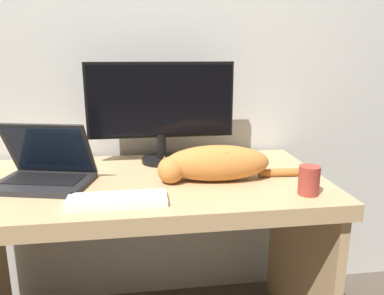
{
  "coord_description": "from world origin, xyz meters",
  "views": [
    {
      "loc": [
        -0.0,
        -1.03,
        1.25
      ],
      "look_at": [
        0.19,
        0.32,
        0.9
      ],
      "focal_mm": 35.0,
      "sensor_mm": 36.0,
      "label": 1
    }
  ],
  "objects_px": {
    "laptop": "(46,172)",
    "coffee_mug": "(310,180)",
    "external_keyboard": "(118,199)",
    "cat": "(215,163)",
    "monitor": "(161,107)"
  },
  "relations": [
    {
      "from": "laptop",
      "to": "monitor",
      "type": "bearing_deg",
      "value": 40.91
    },
    {
      "from": "laptop",
      "to": "external_keyboard",
      "type": "height_order",
      "value": "laptop"
    },
    {
      "from": "laptop",
      "to": "cat",
      "type": "distance_m",
      "value": 0.63
    },
    {
      "from": "cat",
      "to": "coffee_mug",
      "type": "height_order",
      "value": "cat"
    },
    {
      "from": "monitor",
      "to": "laptop",
      "type": "bearing_deg",
      "value": -152.89
    },
    {
      "from": "monitor",
      "to": "cat",
      "type": "relative_size",
      "value": 1.1
    },
    {
      "from": "laptop",
      "to": "coffee_mug",
      "type": "relative_size",
      "value": 3.71
    },
    {
      "from": "external_keyboard",
      "to": "cat",
      "type": "bearing_deg",
      "value": 25.7
    },
    {
      "from": "monitor",
      "to": "laptop",
      "type": "relative_size",
      "value": 1.69
    },
    {
      "from": "monitor",
      "to": "external_keyboard",
      "type": "distance_m",
      "value": 0.53
    },
    {
      "from": "monitor",
      "to": "external_keyboard",
      "type": "bearing_deg",
      "value": -111.18
    },
    {
      "from": "laptop",
      "to": "coffee_mug",
      "type": "bearing_deg",
      "value": -0.53
    },
    {
      "from": "external_keyboard",
      "to": "cat",
      "type": "xyz_separation_m",
      "value": [
        0.36,
        0.17,
        0.06
      ]
    },
    {
      "from": "monitor",
      "to": "coffee_mug",
      "type": "relative_size",
      "value": 6.27
    },
    {
      "from": "coffee_mug",
      "to": "external_keyboard",
      "type": "bearing_deg",
      "value": 178.57
    }
  ]
}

